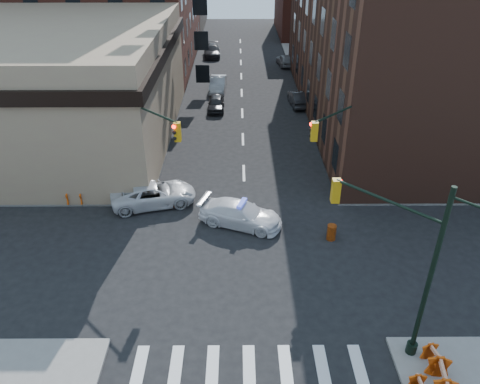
{
  "coord_description": "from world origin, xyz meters",
  "views": [
    {
      "loc": [
        -0.44,
        -19.8,
        15.88
      ],
      "look_at": [
        -0.31,
        3.54,
        2.2
      ],
      "focal_mm": 35.0,
      "sensor_mm": 36.0,
      "label": 1
    }
  ],
  "objects_px": {
    "barrel_bank": "(176,199)",
    "barricade_nw_a": "(100,190)",
    "police_car": "(240,214)",
    "parked_car_enear": "(298,98)",
    "pedestrian_b": "(46,186)",
    "parked_car_wnear": "(216,103)",
    "pickup": "(154,194)",
    "barrel_road": "(331,232)",
    "barricade_se_a": "(441,378)",
    "parked_car_wfar": "(218,84)",
    "pedestrian_a": "(140,164)"
  },
  "relations": [
    {
      "from": "barrel_bank",
      "to": "barricade_nw_a",
      "type": "relative_size",
      "value": 0.75
    },
    {
      "from": "barrel_road",
      "to": "barricade_nw_a",
      "type": "distance_m",
      "value": 15.03
    },
    {
      "from": "barrel_bank",
      "to": "police_car",
      "type": "bearing_deg",
      "value": -27.52
    },
    {
      "from": "police_car",
      "to": "barrel_road",
      "type": "xyz_separation_m",
      "value": [
        5.17,
        -1.53,
        -0.26
      ]
    },
    {
      "from": "pedestrian_a",
      "to": "barrel_road",
      "type": "bearing_deg",
      "value": 8.48
    },
    {
      "from": "parked_car_enear",
      "to": "pickup",
      "type": "bearing_deg",
      "value": 53.46
    },
    {
      "from": "parked_car_wnear",
      "to": "parked_car_wfar",
      "type": "height_order",
      "value": "parked_car_wfar"
    },
    {
      "from": "barrel_road",
      "to": "barrel_bank",
      "type": "distance_m",
      "value": 9.98
    },
    {
      "from": "pickup",
      "to": "parked_car_enear",
      "type": "distance_m",
      "value": 21.56
    },
    {
      "from": "barrel_road",
      "to": "police_car",
      "type": "bearing_deg",
      "value": 163.49
    },
    {
      "from": "parked_car_wfar",
      "to": "barrel_road",
      "type": "height_order",
      "value": "parked_car_wfar"
    },
    {
      "from": "police_car",
      "to": "pedestrian_b",
      "type": "xyz_separation_m",
      "value": [
        -12.41,
        2.79,
        0.41
      ]
    },
    {
      "from": "parked_car_wnear",
      "to": "parked_car_enear",
      "type": "bearing_deg",
      "value": 8.68
    },
    {
      "from": "parked_car_wnear",
      "to": "barrel_road",
      "type": "xyz_separation_m",
      "value": [
        7.38,
        -20.97,
        -0.19
      ]
    },
    {
      "from": "pickup",
      "to": "barrel_road",
      "type": "bearing_deg",
      "value": -124.72
    },
    {
      "from": "barrel_bank",
      "to": "barricade_se_a",
      "type": "bearing_deg",
      "value": -49.22
    },
    {
      "from": "pedestrian_a",
      "to": "barrel_bank",
      "type": "relative_size",
      "value": 1.92
    },
    {
      "from": "pedestrian_a",
      "to": "pickup",
      "type": "bearing_deg",
      "value": -27.43
    },
    {
      "from": "pickup",
      "to": "barrel_bank",
      "type": "xyz_separation_m",
      "value": [
        1.4,
        -0.2,
        -0.26
      ]
    },
    {
      "from": "police_car",
      "to": "pedestrian_a",
      "type": "bearing_deg",
      "value": 70.18
    },
    {
      "from": "parked_car_enear",
      "to": "barricade_nw_a",
      "type": "bearing_deg",
      "value": 44.81
    },
    {
      "from": "pickup",
      "to": "pedestrian_b",
      "type": "height_order",
      "value": "pedestrian_b"
    },
    {
      "from": "parked_car_wnear",
      "to": "barrel_bank",
      "type": "distance_m",
      "value": 17.4
    },
    {
      "from": "parked_car_wnear",
      "to": "barricade_se_a",
      "type": "height_order",
      "value": "parked_car_wnear"
    },
    {
      "from": "parked_car_wnear",
      "to": "barricade_nw_a",
      "type": "relative_size",
      "value": 2.99
    },
    {
      "from": "pickup",
      "to": "parked_car_wnear",
      "type": "bearing_deg",
      "value": -25.71
    },
    {
      "from": "police_car",
      "to": "barrel_bank",
      "type": "relative_size",
      "value": 5.17
    },
    {
      "from": "parked_car_wnear",
      "to": "pedestrian_b",
      "type": "bearing_deg",
      "value": -121.79
    },
    {
      "from": "parked_car_wnear",
      "to": "barricade_nw_a",
      "type": "bearing_deg",
      "value": -113.23
    },
    {
      "from": "parked_car_wfar",
      "to": "police_car",
      "type": "bearing_deg",
      "value": -82.41
    },
    {
      "from": "parked_car_wfar",
      "to": "barricade_nw_a",
      "type": "height_order",
      "value": "parked_car_wfar"
    },
    {
      "from": "barricade_se_a",
      "to": "barrel_bank",
      "type": "bearing_deg",
      "value": 49.48
    },
    {
      "from": "parked_car_enear",
      "to": "barricade_se_a",
      "type": "relative_size",
      "value": 3.14
    },
    {
      "from": "parked_car_wnear",
      "to": "barricade_nw_a",
      "type": "distance_m",
      "value": 17.76
    },
    {
      "from": "barricade_se_a",
      "to": "police_car",
      "type": "bearing_deg",
      "value": 42.33
    },
    {
      "from": "parked_car_wfar",
      "to": "barrel_road",
      "type": "xyz_separation_m",
      "value": [
        7.38,
        -26.75,
        -0.29
      ]
    },
    {
      "from": "barricade_nw_a",
      "to": "barricade_se_a",
      "type": "bearing_deg",
      "value": -38.6
    },
    {
      "from": "parked_car_enear",
      "to": "parked_car_wfar",
      "type": "bearing_deg",
      "value": -34.37
    },
    {
      "from": "pedestrian_b",
      "to": "barrel_road",
      "type": "xyz_separation_m",
      "value": [
        17.58,
        -4.33,
        -0.67
      ]
    },
    {
      "from": "pickup",
      "to": "parked_car_enear",
      "type": "height_order",
      "value": "pickup"
    },
    {
      "from": "pedestrian_a",
      "to": "barricade_nw_a",
      "type": "bearing_deg",
      "value": -87.23
    },
    {
      "from": "pedestrian_a",
      "to": "barricade_nw_a",
      "type": "height_order",
      "value": "pedestrian_a"
    },
    {
      "from": "police_car",
      "to": "pedestrian_b",
      "type": "distance_m",
      "value": 12.73
    },
    {
      "from": "pedestrian_a",
      "to": "pedestrian_b",
      "type": "relative_size",
      "value": 0.95
    },
    {
      "from": "parked_car_wfar",
      "to": "barricade_se_a",
      "type": "height_order",
      "value": "parked_car_wfar"
    },
    {
      "from": "barricade_se_a",
      "to": "pedestrian_a",
      "type": "bearing_deg",
      "value": 48.8
    },
    {
      "from": "parked_car_enear",
      "to": "pedestrian_b",
      "type": "distance_m",
      "value": 25.54
    },
    {
      "from": "pickup",
      "to": "parked_car_wnear",
      "type": "relative_size",
      "value": 1.39
    },
    {
      "from": "barrel_bank",
      "to": "barricade_nw_a",
      "type": "height_order",
      "value": "barricade_nw_a"
    },
    {
      "from": "police_car",
      "to": "barricade_se_a",
      "type": "height_order",
      "value": "police_car"
    }
  ]
}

